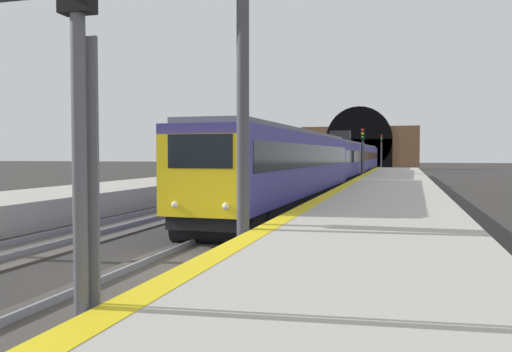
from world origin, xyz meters
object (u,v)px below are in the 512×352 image
Objects in this scene: train_adjacent_platform at (292,158)px; railway_signal_mid at (363,151)px; railway_signal_near at (79,111)px; railway_signal_far at (381,149)px; overhead_signal_gantry at (69,33)px; train_main_approaching at (340,160)px.

railway_signal_mid is at bearing 59.20° from train_adjacent_platform.
train_adjacent_platform is 8.04× the size of railway_signal_near.
train_adjacent_platform is at bearing -11.07° from railway_signal_far.
railway_signal_far is 74.93m from overhead_signal_gantry.
railway_signal_mid is (41.01, 0.00, -0.18)m from railway_signal_near.
overhead_signal_gantry is (6.18, 4.43, 2.46)m from railway_signal_near.
railway_signal_near is at bearing 8.91° from train_adjacent_platform.
train_adjacent_platform reaches higher than train_main_approaching.
train_adjacent_platform is at bearing -120.91° from railway_signal_mid.
train_adjacent_platform is at bearing -171.21° from railway_signal_near.
railway_signal_near reaches higher than railway_signal_mid.
railway_signal_far is at bearing -3.39° from overhead_signal_gantry.
train_main_approaching is 40.68m from railway_signal_far.
train_adjacent_platform is 7.30× the size of railway_signal_far.
railway_signal_near reaches higher than train_main_approaching.
railway_signal_far is (80.95, 0.00, 0.30)m from railway_signal_near.
railway_signal_mid is at bearing -180.00° from railway_signal_near.
train_main_approaching is 7.04× the size of overhead_signal_gantry.
train_adjacent_platform is 8.18m from railway_signal_mid.
overhead_signal_gantry is at bearing -144.35° from railway_signal_near.
overhead_signal_gantry reaches higher than train_main_approaching.
railway_signal_mid is (-4.19, -6.99, 0.65)m from train_adjacent_platform.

